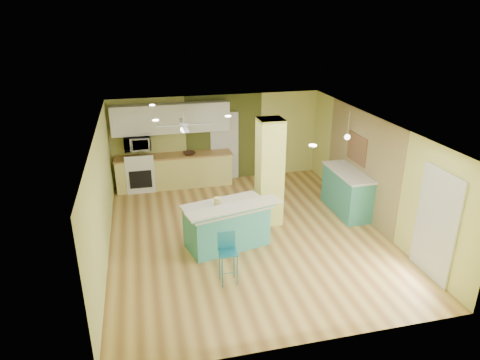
% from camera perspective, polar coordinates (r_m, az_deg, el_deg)
% --- Properties ---
extents(floor, '(6.00, 7.00, 0.01)m').
position_cam_1_polar(floor, '(9.72, 0.95, -7.25)').
color(floor, olive).
rests_on(floor, ground).
extents(ceiling, '(6.00, 7.00, 0.01)m').
position_cam_1_polar(ceiling, '(8.77, 1.05, 7.22)').
color(ceiling, white).
rests_on(ceiling, wall_back).
extents(wall_back, '(6.00, 0.01, 2.50)m').
position_cam_1_polar(wall_back, '(12.41, -3.04, 5.60)').
color(wall_back, '#CDD06F').
rests_on(wall_back, floor).
extents(wall_front, '(6.00, 0.01, 2.50)m').
position_cam_1_polar(wall_front, '(6.23, 9.21, -12.35)').
color(wall_front, '#CDD06F').
rests_on(wall_front, floor).
extents(wall_left, '(0.01, 7.00, 2.50)m').
position_cam_1_polar(wall_left, '(8.97, -17.97, -2.06)').
color(wall_left, '#CDD06F').
rests_on(wall_left, floor).
extents(wall_right, '(0.01, 7.00, 2.50)m').
position_cam_1_polar(wall_right, '(10.29, 17.43, 1.11)').
color(wall_right, '#CDD06F').
rests_on(wall_right, floor).
extents(wood_panel, '(0.02, 3.40, 2.50)m').
position_cam_1_polar(wood_panel, '(10.77, 15.78, 2.21)').
color(wood_panel, olive).
rests_on(wood_panel, floor).
extents(olive_accent, '(2.20, 0.02, 2.50)m').
position_cam_1_polar(olive_accent, '(12.43, -2.12, 5.64)').
color(olive_accent, '#4B5221').
rests_on(olive_accent, floor).
extents(interior_door, '(0.82, 0.05, 2.00)m').
position_cam_1_polar(interior_door, '(12.48, -2.08, 4.50)').
color(interior_door, silver).
rests_on(interior_door, floor).
extents(french_door, '(0.04, 1.08, 2.10)m').
position_cam_1_polar(french_door, '(8.63, 24.64, -5.47)').
color(french_door, silver).
rests_on(french_door, floor).
extents(column, '(0.55, 0.55, 2.50)m').
position_cam_1_polar(column, '(9.79, 3.96, 1.03)').
color(column, '#D9DC66').
rests_on(column, floor).
extents(kitchen_run, '(3.25, 0.63, 0.94)m').
position_cam_1_polar(kitchen_run, '(12.21, -8.71, 1.24)').
color(kitchen_run, '#DDD574').
rests_on(kitchen_run, floor).
extents(stove, '(0.76, 0.66, 1.08)m').
position_cam_1_polar(stove, '(12.18, -13.15, 0.79)').
color(stove, white).
rests_on(stove, floor).
extents(upper_cabinets, '(3.20, 0.34, 0.80)m').
position_cam_1_polar(upper_cabinets, '(11.90, -9.17, 8.12)').
color(upper_cabinets, white).
rests_on(upper_cabinets, wall_back).
extents(microwave, '(0.70, 0.48, 0.39)m').
position_cam_1_polar(microwave, '(11.91, -13.52, 4.81)').
color(microwave, silver).
rests_on(microwave, wall_back).
extents(ceiling_fan, '(1.41, 1.41, 0.61)m').
position_cam_1_polar(ceiling_fan, '(10.60, -7.51, 7.24)').
color(ceiling_fan, silver).
rests_on(ceiling_fan, ceiling).
extents(pendant_lamp, '(0.14, 0.14, 0.69)m').
position_cam_1_polar(pendant_lamp, '(10.55, 14.12, 5.60)').
color(pendant_lamp, white).
rests_on(pendant_lamp, ceiling).
extents(wall_decor, '(0.03, 0.90, 0.70)m').
position_cam_1_polar(wall_decor, '(10.83, 15.33, 4.05)').
color(wall_decor, brown).
rests_on(wall_decor, wood_panel).
extents(peninsula, '(2.08, 1.48, 1.07)m').
position_cam_1_polar(peninsula, '(9.06, -1.75, -5.96)').
color(peninsula, teal).
rests_on(peninsula, floor).
extents(bar_stool, '(0.33, 0.33, 0.99)m').
position_cam_1_polar(bar_stool, '(7.87, -1.70, -9.22)').
color(bar_stool, teal).
rests_on(bar_stool, floor).
extents(side_counter, '(0.70, 1.66, 1.07)m').
position_cam_1_polar(side_counter, '(10.87, 14.13, -1.49)').
color(side_counter, teal).
rests_on(side_counter, floor).
extents(fruit_bowl, '(0.42, 0.42, 0.08)m').
position_cam_1_polar(fruit_bowl, '(12.01, -6.81, 3.56)').
color(fruit_bowl, '#341F15').
rests_on(fruit_bowl, kitchen_run).
extents(canister, '(0.15, 0.15, 0.16)m').
position_cam_1_polar(canister, '(8.90, -2.99, -2.84)').
color(canister, gold).
rests_on(canister, peninsula).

